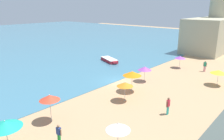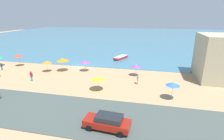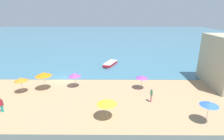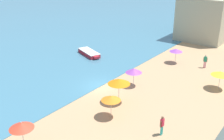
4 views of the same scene
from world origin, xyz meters
name	(u,v)px [view 1 (image 1 of 4)]	position (x,y,z in m)	size (l,w,h in m)	color
ground_plane	(117,81)	(0.00, 0.00, 0.00)	(160.00, 160.00, 0.00)	tan
beach_umbrella_0	(132,73)	(-1.79, -3.84, 2.35)	(2.31, 2.31, 2.69)	#B2B2B7
beach_umbrella_1	(118,127)	(-11.88, -10.01, 1.96)	(1.81, 1.81, 2.29)	#B2B2B7
beach_umbrella_2	(5,124)	(-17.17, -3.82, 2.08)	(2.41, 2.41, 2.40)	#B2B2B7
beach_umbrella_3	(145,68)	(2.47, -2.89, 1.91)	(1.91, 1.91, 2.24)	#B2B2B7
beach_umbrella_4	(50,98)	(-12.70, -2.68, 2.38)	(1.87, 1.87, 2.70)	#B2B2B7
beach_umbrella_6	(180,57)	(12.47, -3.52, 1.86)	(1.82, 1.82, 2.14)	#B2B2B7
beach_umbrella_7	(125,84)	(-4.59, -4.94, 1.97)	(1.84, 1.84, 2.27)	#B2B2B7
beach_umbrella_8	(219,72)	(7.61, -11.16, 1.89)	(2.13, 2.13, 2.19)	#B2B2B7
bather_0	(205,65)	(13.10, -7.56, 1.03)	(0.24, 0.57, 1.82)	#D67788
bather_1	(59,133)	(-14.20, -6.01, 0.89)	(0.27, 0.57, 1.60)	green
bather_2	(168,105)	(-4.36, -10.10, 1.01)	(0.57, 0.23, 1.79)	teal
skiff_nearshore	(109,60)	(7.62, 8.41, 0.37)	(3.20, 5.02, 0.63)	#B3242F
harbor_fortress	(214,28)	(33.15, -2.17, 5.19)	(17.20, 8.05, 15.87)	#AEA888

